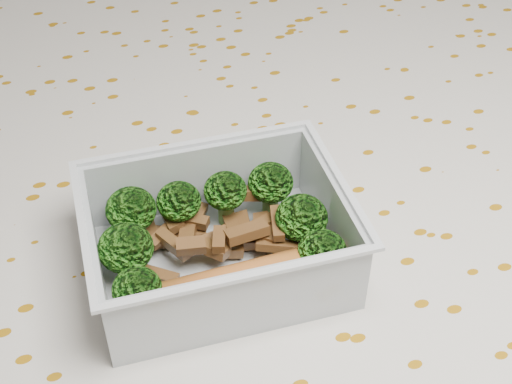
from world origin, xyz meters
name	(u,v)px	position (x,y,z in m)	size (l,w,h in m)	color
dining_table	(252,292)	(0.00, 0.00, 0.67)	(1.40, 0.90, 0.75)	brown
tablecloth	(252,248)	(0.00, 0.00, 0.72)	(1.46, 0.96, 0.19)	silver
lunch_container	(218,245)	(-0.04, -0.04, 0.78)	(0.17, 0.14, 0.06)	silver
broccoli_florets	(211,224)	(-0.04, -0.03, 0.79)	(0.15, 0.11, 0.04)	#608C3F
meat_pile	(215,233)	(-0.04, -0.03, 0.77)	(0.11, 0.07, 0.03)	brown
sausage	(238,282)	(-0.04, -0.08, 0.78)	(0.14, 0.03, 0.02)	#AE5E26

